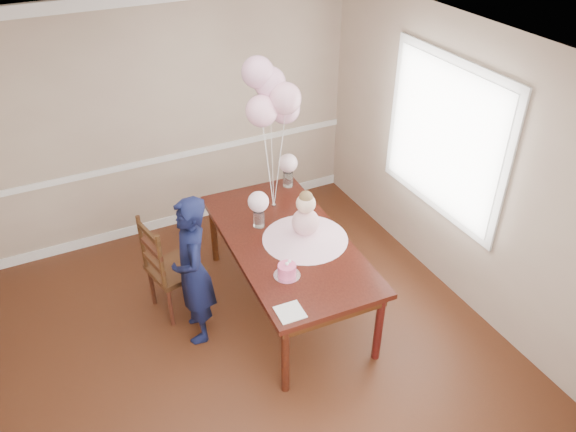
{
  "coord_description": "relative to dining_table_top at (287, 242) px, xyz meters",
  "views": [
    {
      "loc": [
        -1.24,
        -3.16,
        3.9
      ],
      "look_at": [
        0.64,
        0.63,
        1.05
      ],
      "focal_mm": 35.0,
      "sensor_mm": 36.0,
      "label": 1
    }
  ],
  "objects": [
    {
      "name": "table_leg_bl",
      "position": [
        -0.4,
        0.99,
        -0.4
      ],
      "size": [
        0.08,
        0.08,
        0.74
      ],
      "primitive_type": "cylinder",
      "rotation": [
        0.0,
        0.0,
        -0.05
      ],
      "color": "black",
      "rests_on": "floor"
    },
    {
      "name": "chair_leg_fr",
      "position": [
        -0.75,
        0.3,
        -0.54
      ],
      "size": [
        0.05,
        0.05,
        0.45
      ],
      "primitive_type": "cylinder",
      "rotation": [
        0.0,
        0.0,
        0.21
      ],
      "color": "#34180E",
      "rests_on": "floor"
    },
    {
      "name": "chair_rail_trim",
      "position": [
        -0.63,
        1.87,
        0.13
      ],
      "size": [
        4.5,
        0.02,
        0.07
      ],
      "primitive_type": "cube",
      "color": "white",
      "rests_on": "wall_back"
    },
    {
      "name": "roses_near",
      "position": [
        -0.14,
        0.32,
        0.3
      ],
      "size": [
        0.2,
        0.2,
        0.2
      ],
      "primitive_type": "sphere",
      "color": "#FFD5DD",
      "rests_on": "rose_vase_near"
    },
    {
      "name": "ceiling",
      "position": [
        -0.63,
        -0.62,
        1.93
      ],
      "size": [
        4.5,
        5.0,
        0.02
      ],
      "primitive_type": "cube",
      "color": "white",
      "rests_on": "wall_back"
    },
    {
      "name": "birthday_cake",
      "position": [
        -0.23,
        -0.47,
        0.09
      ],
      "size": [
        0.17,
        0.17,
        0.11
      ],
      "primitive_type": "cylinder",
      "rotation": [
        0.0,
        0.0,
        -0.05
      ],
      "color": "#EC4A82",
      "rests_on": "cake_platter"
    },
    {
      "name": "chair_back_post_r",
      "position": [
        -1.22,
        0.58,
        0.01
      ],
      "size": [
        0.05,
        0.05,
        0.59
      ],
      "primitive_type": "cylinder",
      "rotation": [
        0.0,
        0.0,
        0.21
      ],
      "color": "#341C0E",
      "rests_on": "dining_chair_seat"
    },
    {
      "name": "balloon_weight",
      "position": [
        0.13,
        0.58,
        0.04
      ],
      "size": [
        0.04,
        0.04,
        0.02
      ],
      "primitive_type": "cylinder",
      "rotation": [
        0.0,
        0.0,
        -0.05
      ],
      "color": "silver",
      "rests_on": "dining_table_top"
    },
    {
      "name": "dining_chair_seat",
      "position": [
        -0.98,
        0.44,
        -0.29
      ],
      "size": [
        0.55,
        0.55,
        0.05
      ],
      "primitive_type": "cube",
      "rotation": [
        0.0,
        0.0,
        0.21
      ],
      "color": "#341C0E",
      "rests_on": "chair_leg_fl"
    },
    {
      "name": "balloon_ribbon_b",
      "position": [
        0.18,
        0.55,
        0.53
      ],
      "size": [
        0.11,
        0.06,
        0.99
      ],
      "primitive_type": "cylinder",
      "rotation": [
        0.05,
        0.1,
        -0.05
      ],
      "color": "silver",
      "rests_on": "balloon_weight"
    },
    {
      "name": "rose_vase_far",
      "position": [
        0.44,
        0.88,
        0.11
      ],
      "size": [
        0.11,
        0.11,
        0.17
      ],
      "primitive_type": "cylinder",
      "rotation": [
        0.0,
        0.0,
        -0.05
      ],
      "color": "silver",
      "rests_on": "dining_table_top"
    },
    {
      "name": "balloon_a",
      "position": [
        0.03,
        0.58,
        1.08
      ],
      "size": [
        0.3,
        0.3,
        0.3
      ],
      "primitive_type": "sphere",
      "color": "#FFB4CD",
      "rests_on": "balloon_ribbon_a"
    },
    {
      "name": "balloon_ribbon_a",
      "position": [
        0.08,
        0.58,
        0.48
      ],
      "size": [
        0.1,
        0.01,
        0.88
      ],
      "primitive_type": "cylinder",
      "rotation": [
        0.0,
        -0.1,
        -0.05
      ],
      "color": "white",
      "rests_on": "balloon_weight"
    },
    {
      "name": "balloon_e",
      "position": [
        0.29,
        0.65,
        1.03
      ],
      "size": [
        0.3,
        0.3,
        0.3
      ],
      "primitive_type": "sphere",
      "color": "#DA9AB5",
      "rests_on": "balloon_ribbon_e"
    },
    {
      "name": "chair_slat_mid",
      "position": [
        -1.18,
        0.4,
        0.05
      ],
      "size": [
        0.12,
        0.42,
        0.05
      ],
      "primitive_type": "cube",
      "rotation": [
        0.0,
        0.0,
        0.21
      ],
      "color": "#39190F",
      "rests_on": "dining_chair_seat"
    },
    {
      "name": "table_leg_fr",
      "position": [
        0.4,
        -0.99,
        -0.4
      ],
      "size": [
        0.08,
        0.08,
        0.74
      ],
      "primitive_type": "cylinder",
      "rotation": [
        0.0,
        0.0,
        -0.05
      ],
      "color": "black",
      "rests_on": "floor"
    },
    {
      "name": "rose_vase_near",
      "position": [
        -0.14,
        0.32,
        0.11
      ],
      "size": [
        0.11,
        0.11,
        0.17
      ],
      "primitive_type": "cylinder",
      "rotation": [
        0.0,
        0.0,
        -0.05
      ],
      "color": "silver",
      "rests_on": "dining_table_top"
    },
    {
      "name": "napkin",
      "position": [
        -0.41,
        -0.88,
        0.03
      ],
      "size": [
        0.22,
        0.22,
        0.01
      ],
      "primitive_type": "cube",
      "rotation": [
        0.0,
        0.0,
        -0.05
      ],
      "color": "white",
      "rests_on": "dining_table_top"
    },
    {
      "name": "table_leg_br",
      "position": [
        0.49,
        0.95,
        -0.4
      ],
      "size": [
        0.08,
        0.08,
        0.74
      ],
      "primitive_type": "cylinder",
      "rotation": [
        0.0,
        0.0,
        -0.05
      ],
      "color": "black",
      "rests_on": "floor"
    },
    {
      "name": "cake_flower_a",
      "position": [
        -0.23,
        -0.47,
        0.16
      ],
      "size": [
        0.03,
        0.03,
        0.03
      ],
      "primitive_type": "sphere",
      "color": "white",
      "rests_on": "birthday_cake"
    },
    {
      "name": "balloon_ribbon_e",
      "position": [
        0.21,
        0.61,
        0.45
      ],
      "size": [
        0.15,
        0.07,
        0.82
      ],
      "primitive_type": "cylinder",
      "rotation": [
        -0.09,
        0.17,
        -0.05
      ],
      "color": "white",
      "rests_on": "balloon_weight"
    },
    {
      "name": "chair_leg_bl",
      "position": [
        -1.2,
        0.59,
        -0.54
      ],
      "size": [
        0.05,
        0.05,
        0.45
      ],
      "primitive_type": "cylinder",
      "rotation": [
        0.0,
        0.0,
        0.21
      ],
      "color": "#36180E",
      "rests_on": "floor"
    },
    {
      "name": "woman",
      "position": [
        -0.92,
        0.02,
        -0.03
      ],
      "size": [
        0.45,
        0.59,
        1.47
      ],
      "primitive_type": "imported",
      "rotation": [
        0.0,
        0.0,
        -1.75
      ],
      "color": "black",
      "rests_on": "floor"
    },
    {
      "name": "baseboard_trim",
      "position": [
        -0.63,
        1.87,
        -0.71
      ],
      "size": [
        4.5,
        0.02,
        0.12
      ],
      "primitive_type": "cube",
      "color": "white",
      "rests_on": "floor"
    },
    {
      "name": "baby_skirt",
      "position": [
        0.16,
        -0.06,
        0.08
      ],
      "size": [
        0.84,
        0.84,
        0.11
      ],
      "primitive_type": "cone",
      "rotation": [
        0.0,
        0.0,
        -0.05
      ],
      "color": "#FAB8CF",
      "rests_on": "dining_table_top"
    },
    {
      "name": "roses_far",
      "position": [
        0.44,
        0.88,
        0.3
      ],
      "size": [
        0.2,
        0.2,
        0.2
      ],
      "primitive_type": "sphere",
      "color": "#FFD5DB",
      "rests_on": "rose_vase_far"
    },
    {
      "name": "balloon_ribbon_d",
      "position": [
        0.09,
        0.64,
        0.64
      ],
      "size": [
        0.08,
        0.11,
        1.2
      ],
      "primitive_type": "cylinder",
      "rotation": [
        -0.09,
        -0.07,
        -0.05
      ],
      "color": "white",
      "rests_on": "balloon_weight"
    },
    {
      "name": "window_frame",
      "position": [
        1.6,
        -0.12,
        0.78
      ],
      "size": [
        0.02,
        1.66,
        1.56
      ],
      "primitive_type": "cube",
      "color": "silver",
      "rests_on": "wall_right"
    },
    {
      "name": "baby_torso",
      "position": [
        0.16,
        -0.06,
        0.22
      ],
      "size": [
        0.25,
        0.25,
        0.25
      ],
      "primitive_type": "sphere",
      "color": "#EE96C5",
      "rests_on": "baby_skirt"
    },
    {
      "name": "balloon_b",
      "position": [
        0.24,
        0.52,
        1.19
      ],
      "size": [
        0.3,
        0.3,
        0.3
      ],
      "primitive_type": "sphere",
      "color": "#E3A0B4",
      "rests_on": "balloon_ribbon_b"
    },
    {
      "name": "wall_back",
      "position": [
        -0.63,
        1.88,
        0.58
      ],
      "size": [
        4.5,
        0.02,
        2.7
      ],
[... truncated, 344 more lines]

